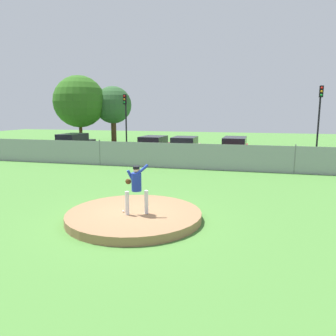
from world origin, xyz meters
TOP-DOWN VIEW (x-y plane):
  - ground_plane at (0.00, 6.00)m, footprint 80.00×80.00m
  - asphalt_strip at (0.00, 14.50)m, footprint 44.00×7.00m
  - pitchers_mound at (0.00, 0.00)m, footprint 4.50×4.50m
  - pitcher_youth at (0.17, -0.20)m, footprint 0.81×0.40m
  - baseball at (-0.33, -0.14)m, footprint 0.07×0.07m
  - chainlink_fence at (0.00, 10.00)m, footprint 30.74×0.07m
  - parked_car_champagne at (-1.20, 14.13)m, footprint 1.90×4.06m
  - parked_car_burgundy at (-3.83, 14.66)m, footprint 2.11×4.29m
  - parked_car_charcoal at (-10.90, 14.65)m, footprint 2.13×4.51m
  - parked_car_red at (2.49, 14.07)m, footprint 1.85×4.79m
  - traffic_cone_orange at (0.32, 17.28)m, footprint 0.40×0.40m
  - traffic_light_near at (-7.63, 18.48)m, footprint 0.28×0.46m
  - traffic_light_far at (8.77, 18.59)m, footprint 0.28×0.46m
  - tree_broad_right at (-14.62, 22.69)m, footprint 5.57×5.57m
  - tree_tall_centre at (-11.54, 24.59)m, footprint 4.11×4.11m

SIDE VIEW (x-z plane):
  - ground_plane at x=0.00m, z-range 0.00..0.00m
  - asphalt_strip at x=0.00m, z-range 0.00..0.01m
  - pitchers_mound at x=0.00m, z-range 0.00..0.28m
  - traffic_cone_orange at x=0.32m, z-range -0.01..0.54m
  - baseball at x=-0.33m, z-range 0.28..0.35m
  - parked_car_burgundy at x=-3.83m, z-range -0.04..1.59m
  - parked_car_champagne at x=-1.20m, z-range -0.04..1.63m
  - chainlink_fence at x=0.00m, z-range -0.05..1.66m
  - parked_car_charcoal at x=-10.90m, z-range -0.04..1.67m
  - parked_car_red at x=2.49m, z-range -0.04..1.69m
  - pitcher_youth at x=0.17m, z-range 0.42..2.09m
  - traffic_light_near at x=-7.63m, z-range 0.92..5.98m
  - traffic_light_far at x=8.77m, z-range 0.97..6.50m
  - tree_tall_centre at x=-11.54m, z-range 1.05..7.34m
  - tree_broad_right at x=-14.62m, z-range 0.89..8.24m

